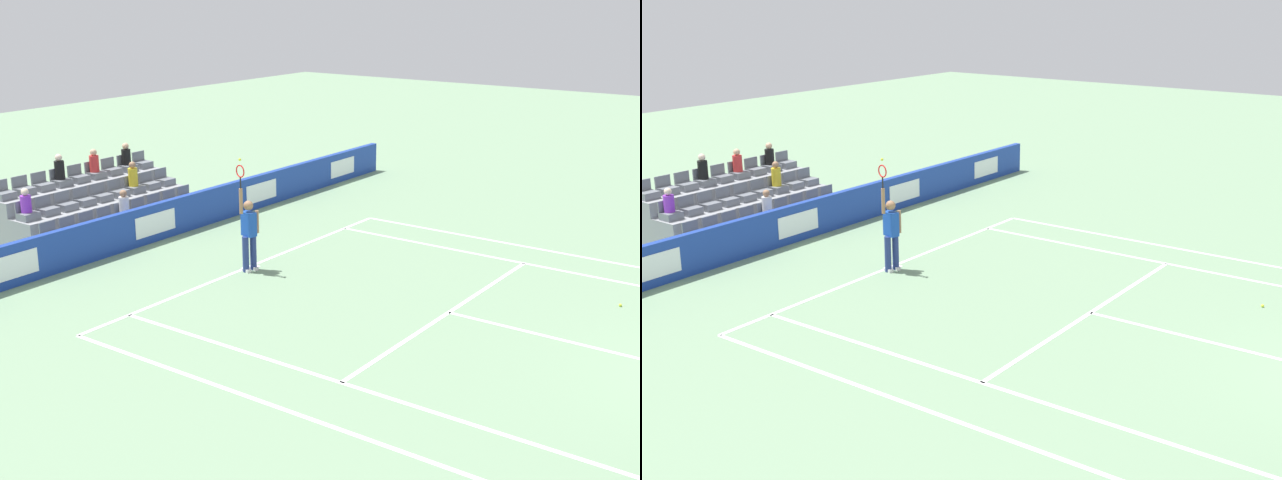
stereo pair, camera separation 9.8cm
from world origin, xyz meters
The scene contains 12 objects.
line_baseline centered at (0.00, -11.89, 0.00)m, with size 10.97×0.10×0.01m, color white.
line_service centered at (0.00, -6.40, 0.00)m, with size 8.23×0.10×0.01m, color white.
line_centre_service centered at (0.00, -3.20, 0.00)m, with size 0.10×6.40×0.01m, color white.
line_singles_sideline_left centered at (4.12, -5.95, 0.00)m, with size 0.10×11.89×0.01m, color white.
line_singles_sideline_right centered at (-4.12, -5.95, 0.00)m, with size 0.10×11.89×0.01m, color white.
line_doubles_sideline_left centered at (5.49, -5.95, 0.00)m, with size 0.10×11.89×0.01m, color white.
line_doubles_sideline_right centered at (-5.49, -5.95, 0.00)m, with size 0.10×11.89×0.01m, color white.
line_centre_mark centered at (0.00, -11.79, 0.00)m, with size 0.10×0.20×0.01m, color white.
sponsor_barrier centered at (0.00, -15.45, 0.52)m, with size 22.72×0.22×1.04m.
tennis_player centered at (0.38, -11.69, 0.99)m, with size 0.51×0.39×2.85m.
stadium_stand centered at (0.00, -17.77, 0.55)m, with size 5.58×2.85×2.19m.
loose_tennis_ball centered at (-2.51, -3.50, 0.03)m, with size 0.07×0.07×0.07m, color #D1E533.
Camera 2 is at (15.31, 1.29, 6.78)m, focal length 47.35 mm.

